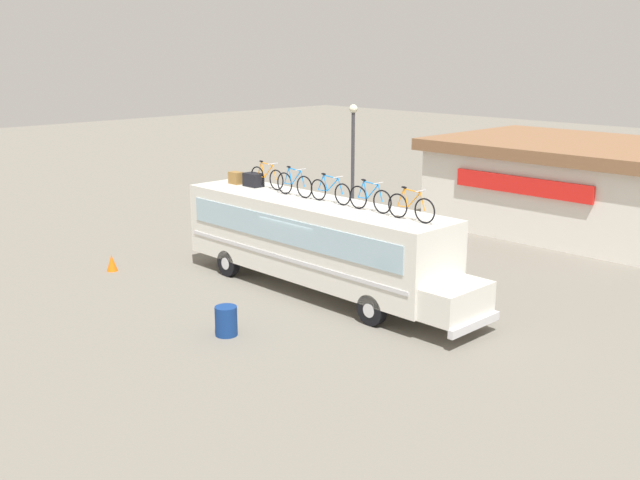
# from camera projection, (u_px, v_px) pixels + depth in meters

# --- Properties ---
(ground_plane) EXTENTS (120.00, 120.00, 0.00)m
(ground_plane) POSITION_uv_depth(u_px,v_px,m) (313.00, 290.00, 24.71)
(ground_plane) COLOR slate
(bus) EXTENTS (11.60, 2.40, 3.01)m
(bus) POSITION_uv_depth(u_px,v_px,m) (317.00, 240.00, 24.13)
(bus) COLOR silver
(bus) RESTS_ON ground
(luggage_bag_1) EXTENTS (0.50, 0.33, 0.43)m
(luggage_bag_1) POSITION_uv_depth(u_px,v_px,m) (236.00, 178.00, 26.91)
(luggage_bag_1) COLOR olive
(luggage_bag_1) RESTS_ON bus
(luggage_bag_2) EXTENTS (0.70, 0.44, 0.47)m
(luggage_bag_2) POSITION_uv_depth(u_px,v_px,m) (253.00, 180.00, 26.39)
(luggage_bag_2) COLOR black
(luggage_bag_2) RESTS_ON bus
(rooftop_bicycle_1) EXTENTS (1.74, 0.44, 0.95)m
(rooftop_bicycle_1) POSITION_uv_depth(u_px,v_px,m) (267.00, 177.00, 25.99)
(rooftop_bicycle_1) COLOR black
(rooftop_bicycle_1) RESTS_ON bus
(rooftop_bicycle_2) EXTENTS (1.71, 0.44, 0.98)m
(rooftop_bicycle_2) POSITION_uv_depth(u_px,v_px,m) (294.00, 184.00, 24.61)
(rooftop_bicycle_2) COLOR black
(rooftop_bicycle_2) RESTS_ON bus
(rooftop_bicycle_3) EXTENTS (1.78, 0.44, 0.92)m
(rooftop_bicycle_3) POSITION_uv_depth(u_px,v_px,m) (330.00, 191.00, 23.54)
(rooftop_bicycle_3) COLOR black
(rooftop_bicycle_3) RESTS_ON bus
(rooftop_bicycle_4) EXTENTS (1.69, 0.44, 0.95)m
(rooftop_bicycle_4) POSITION_uv_depth(u_px,v_px,m) (370.00, 198.00, 22.30)
(rooftop_bicycle_4) COLOR black
(rooftop_bicycle_4) RESTS_ON bus
(rooftop_bicycle_5) EXTENTS (1.69, 0.44, 0.96)m
(rooftop_bicycle_5) POSITION_uv_depth(u_px,v_px,m) (411.00, 207.00, 21.07)
(rooftop_bicycle_5) COLOR black
(rooftop_bicycle_5) RESTS_ON bus
(roadside_building) EXTENTS (11.04, 8.55, 3.88)m
(roadside_building) POSITION_uv_depth(u_px,v_px,m) (570.00, 184.00, 32.84)
(roadside_building) COLOR silver
(roadside_building) RESTS_ON ground
(trash_bin) EXTENTS (0.62, 0.62, 0.84)m
(trash_bin) POSITION_uv_depth(u_px,v_px,m) (226.00, 321.00, 20.69)
(trash_bin) COLOR navy
(trash_bin) RESTS_ON ground
(traffic_cone) EXTENTS (0.39, 0.39, 0.60)m
(traffic_cone) POSITION_uv_depth(u_px,v_px,m) (112.00, 263.00, 26.75)
(traffic_cone) COLOR orange
(traffic_cone) RESTS_ON ground
(street_lamp) EXTENTS (0.33, 0.33, 5.63)m
(street_lamp) POSITION_uv_depth(u_px,v_px,m) (353.00, 160.00, 29.88)
(street_lamp) COLOR #38383D
(street_lamp) RESTS_ON ground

